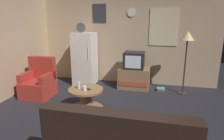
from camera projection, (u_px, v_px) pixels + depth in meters
The scene contains 12 objects.
ground_plane at pixel (103, 119), 3.74m from camera, with size 12.00×12.00×0.00m, color #232328.
wall_with_art at pixel (126, 36), 5.69m from camera, with size 5.20×0.12×2.76m.
fridge at pixel (85, 59), 5.66m from camera, with size 0.60×0.62×1.77m.
tv_stand at pixel (134, 78), 5.40m from camera, with size 0.84×0.53×0.57m.
crt_tv at pixel (134, 60), 5.27m from camera, with size 0.54×0.51×0.44m.
standing_lamp at pixel (187, 41), 4.71m from camera, with size 0.32×0.32×1.59m.
coffee_table at pixel (86, 99), 4.09m from camera, with size 0.72×0.72×0.47m.
wine_glass at pixel (79, 85), 4.01m from camera, with size 0.05×0.05×0.15m, color silver.
mug_ceramic_white at pixel (85, 88), 3.93m from camera, with size 0.08×0.08×0.09m, color silver.
remote_control at pixel (87, 89), 3.99m from camera, with size 0.15×0.04×0.02m, color black.
armchair at pixel (39, 83), 4.82m from camera, with size 0.68×0.68×0.96m.
book_stack at pixel (161, 89), 5.22m from camera, with size 0.21×0.17×0.09m.
Camera 1 is at (0.96, -3.25, 1.86)m, focal length 31.33 mm.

